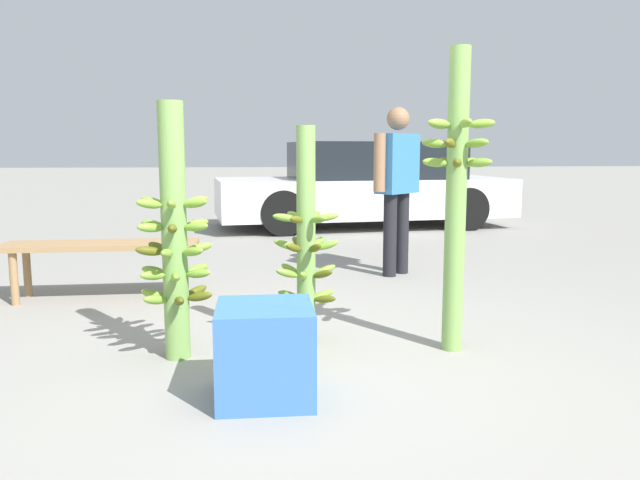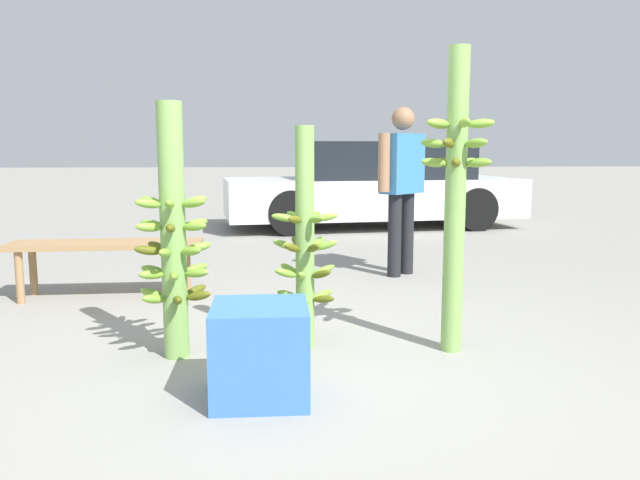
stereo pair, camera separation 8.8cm
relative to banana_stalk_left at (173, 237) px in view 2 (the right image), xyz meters
name	(u,v)px [view 2 (the right image)]	position (x,y,z in m)	size (l,w,h in m)	color
ground_plane	(312,371)	(0.75, -0.30, -0.68)	(80.00, 80.00, 0.00)	gray
banana_stalk_left	(173,237)	(0.00, 0.00, 0.00)	(0.43, 0.43, 1.42)	#7AA851
banana_stalk_center	(305,245)	(0.73, 0.11, -0.07)	(0.39, 0.39, 1.30)	#7AA851
banana_stalk_right	(455,192)	(1.58, -0.01, 0.24)	(0.40, 0.40, 1.73)	#7AA851
vendor_person	(402,178)	(1.74, 2.21, 0.23)	(0.55, 0.52, 1.55)	black
market_bench	(106,250)	(-0.76, 1.50, -0.30)	(1.50, 0.44, 0.44)	#99754C
parked_car	(374,186)	(2.10, 5.94, -0.06)	(4.54, 2.23, 1.28)	silver
produce_crate	(260,352)	(0.48, -0.63, -0.46)	(0.45, 0.45, 0.45)	#386BB2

